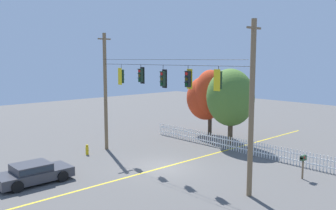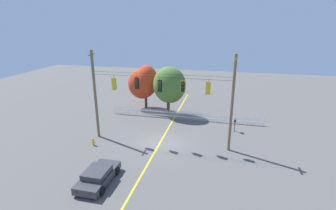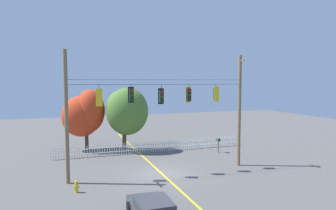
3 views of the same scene
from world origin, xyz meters
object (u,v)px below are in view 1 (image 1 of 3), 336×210
object	(u,v)px
traffic_signal_eastbound_side	(188,79)
autumn_maple_mid	(230,97)
traffic_signal_southbound_primary	(163,79)
fire_hydrant	(87,150)
parked_car	(33,173)
roadside_mailbox	(303,160)
traffic_signal_westbound_side	(141,75)
autumn_maple_near_fence	(207,96)
traffic_signal_northbound_primary	(121,76)
traffic_signal_northbound_secondary	(218,80)

from	to	relation	value
traffic_signal_eastbound_side	autumn_maple_mid	xyz separation A→B (m)	(-3.21, 8.21, -1.88)
traffic_signal_southbound_primary	fire_hydrant	size ratio (longest dim) A/B	1.89
parked_car	roadside_mailbox	size ratio (longest dim) A/B	2.87
traffic_signal_eastbound_side	autumn_maple_mid	bearing A→B (deg)	111.38
traffic_signal_southbound_primary	autumn_maple_mid	distance (m)	8.47
traffic_signal_westbound_side	autumn_maple_near_fence	world-z (taller)	traffic_signal_westbound_side
traffic_signal_northbound_primary	traffic_signal_eastbound_side	world-z (taller)	same
parked_car	traffic_signal_northbound_primary	bearing A→B (deg)	102.66
traffic_signal_westbound_side	traffic_signal_southbound_primary	size ratio (longest dim) A/B	0.89
roadside_mailbox	traffic_signal_eastbound_side	bearing A→B (deg)	-138.26
autumn_maple_mid	roadside_mailbox	xyz separation A→B (m)	(8.25, -3.72, -2.79)
traffic_signal_southbound_primary	autumn_maple_mid	xyz separation A→B (m)	(-1.04, 8.21, -1.80)
traffic_signal_southbound_primary	autumn_maple_near_fence	xyz separation A→B (m)	(-4.75, 9.71, -2.13)
traffic_signal_southbound_primary	parked_car	bearing A→B (deg)	-111.02
traffic_signal_southbound_primary	autumn_maple_near_fence	bearing A→B (deg)	116.08
roadside_mailbox	traffic_signal_northbound_primary	bearing A→B (deg)	-158.92
traffic_signal_westbound_side	traffic_signal_northbound_secondary	size ratio (longest dim) A/B	0.96
traffic_signal_southbound_primary	roadside_mailbox	bearing A→B (deg)	31.91
autumn_maple_near_fence	parked_car	world-z (taller)	autumn_maple_near_fence
fire_hydrant	autumn_maple_mid	bearing A→B (deg)	63.23
autumn_maple_mid	parked_car	xyz separation A→B (m)	(-1.80, -15.60, -3.36)
autumn_maple_mid	parked_car	world-z (taller)	autumn_maple_mid
traffic_signal_westbound_side	roadside_mailbox	size ratio (longest dim) A/B	0.90
traffic_signal_westbound_side	traffic_signal_northbound_secondary	bearing A→B (deg)	-0.16
traffic_signal_eastbound_side	traffic_signal_southbound_primary	bearing A→B (deg)	-180.00
autumn_maple_mid	fire_hydrant	distance (m)	11.98
autumn_maple_near_fence	autumn_maple_mid	world-z (taller)	autumn_maple_mid
autumn_maple_near_fence	parked_car	distance (m)	17.47
traffic_signal_northbound_primary	traffic_signal_eastbound_side	bearing A→B (deg)	0.16
fire_hydrant	roadside_mailbox	distance (m)	14.91
traffic_signal_westbound_side	traffic_signal_northbound_secondary	xyz separation A→B (m)	(6.70, -0.02, -0.03)
traffic_signal_eastbound_side	autumn_maple_near_fence	xyz separation A→B (m)	(-6.93, 9.71, -2.21)
traffic_signal_northbound_secondary	autumn_maple_near_fence	distance (m)	13.59
traffic_signal_northbound_primary	autumn_maple_mid	bearing A→B (deg)	67.21
roadside_mailbox	traffic_signal_southbound_primary	bearing A→B (deg)	-148.09
traffic_signal_westbound_side	autumn_maple_near_fence	xyz separation A→B (m)	(-2.51, 9.71, -2.27)
fire_hydrant	autumn_maple_near_fence	bearing A→B (deg)	83.03
parked_car	roadside_mailbox	bearing A→B (deg)	49.75
traffic_signal_eastbound_side	fire_hydrant	world-z (taller)	traffic_signal_eastbound_side
traffic_signal_northbound_secondary	parked_car	distance (m)	11.64
traffic_signal_northbound_secondary	fire_hydrant	bearing A→B (deg)	-169.49
traffic_signal_eastbound_side	traffic_signal_westbound_side	bearing A→B (deg)	-179.99
autumn_maple_near_fence	roadside_mailbox	distance (m)	13.29
traffic_signal_southbound_primary	traffic_signal_northbound_secondary	size ratio (longest dim) A/B	1.08
traffic_signal_northbound_primary	traffic_signal_westbound_side	size ratio (longest dim) A/B	1.14
autumn_maple_near_fence	fire_hydrant	size ratio (longest dim) A/B	7.88
parked_car	traffic_signal_northbound_secondary	bearing A→B (deg)	45.26
traffic_signal_westbound_side	fire_hydrant	world-z (taller)	traffic_signal_westbound_side
traffic_signal_eastbound_side	traffic_signal_northbound_secondary	distance (m)	2.28
traffic_signal_westbound_side	traffic_signal_southbound_primary	bearing A→B (deg)	0.01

